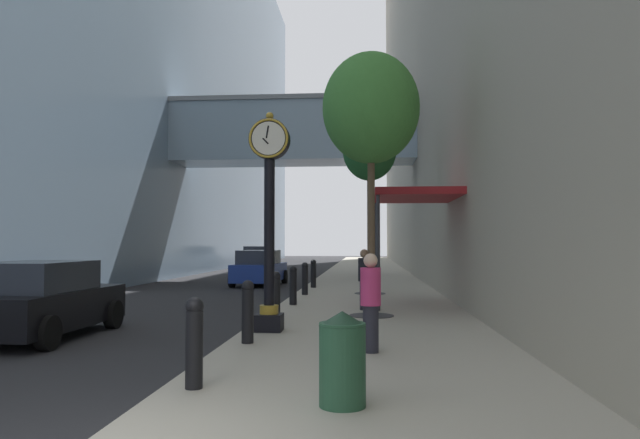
% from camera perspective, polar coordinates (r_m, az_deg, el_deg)
% --- Properties ---
extents(ground_plane, '(110.00, 110.00, 0.00)m').
position_cam_1_polar(ground_plane, '(31.99, -0.07, -5.79)').
color(ground_plane, '#262628').
rests_on(ground_plane, ground).
extents(sidewalk_right, '(5.21, 80.00, 0.14)m').
position_cam_1_polar(sidewalk_right, '(34.88, 4.61, -5.38)').
color(sidewalk_right, '#ADA593').
rests_on(sidewalk_right, ground).
extents(building_block_left, '(22.45, 80.00, 30.50)m').
position_cam_1_polar(building_block_left, '(40.13, -18.44, 17.10)').
color(building_block_left, '#758EA8').
rests_on(building_block_left, ground).
extents(street_clock, '(0.84, 0.55, 4.53)m').
position_cam_1_polar(street_clock, '(12.10, -4.98, 0.93)').
color(street_clock, black).
rests_on(street_clock, sidewalk_right).
extents(bollard_nearest, '(0.23, 0.23, 1.13)m').
position_cam_1_polar(bollard_nearest, '(7.59, -12.18, -11.48)').
color(bollard_nearest, black).
rests_on(bollard_nearest, sidewalk_right).
extents(bollard_second, '(0.23, 0.23, 1.13)m').
position_cam_1_polar(bollard_second, '(10.75, -7.08, -8.78)').
color(bollard_second, black).
rests_on(bollard_second, sidewalk_right).
extents(bollard_third, '(0.23, 0.23, 1.13)m').
position_cam_1_polar(bollard_third, '(13.97, -4.34, -7.29)').
color(bollard_third, black).
rests_on(bollard_third, sidewalk_right).
extents(bollard_fourth, '(0.23, 0.23, 1.13)m').
position_cam_1_polar(bollard_fourth, '(17.21, -2.64, -6.35)').
color(bollard_fourth, black).
rests_on(bollard_fourth, sidewalk_right).
extents(bollard_fifth, '(0.23, 0.23, 1.13)m').
position_cam_1_polar(bollard_fifth, '(20.47, -1.49, -5.71)').
color(bollard_fifth, black).
rests_on(bollard_fifth, sidewalk_right).
extents(bollard_sixth, '(0.23, 0.23, 1.13)m').
position_cam_1_polar(bollard_sixth, '(23.73, -0.65, -5.24)').
color(bollard_sixth, black).
rests_on(bollard_sixth, sidewalk_right).
extents(street_tree_near, '(2.44, 2.44, 6.60)m').
position_cam_1_polar(street_tree_near, '(14.95, 4.99, 10.67)').
color(street_tree_near, '#333335').
rests_on(street_tree_near, sidewalk_right).
extents(street_tree_mid_near, '(1.93, 1.93, 6.27)m').
position_cam_1_polar(street_tree_mid_near, '(21.19, 4.86, 6.63)').
color(street_tree_mid_near, '#333335').
rests_on(street_tree_mid_near, sidewalk_right).
extents(trash_bin, '(0.53, 0.53, 1.05)m').
position_cam_1_polar(trash_bin, '(6.65, 2.20, -13.30)').
color(trash_bin, '#234C33').
rests_on(trash_bin, sidewalk_right).
extents(pedestrian_walking, '(0.39, 0.39, 1.63)m').
position_cam_1_polar(pedestrian_walking, '(9.79, 4.97, -7.84)').
color(pedestrian_walking, '#23232D').
rests_on(pedestrian_walking, sidewalk_right).
extents(pedestrian_by_clock, '(0.48, 0.48, 1.64)m').
position_cam_1_polar(pedestrian_by_clock, '(15.88, 4.36, -5.71)').
color(pedestrian_by_clock, '#23232D').
rests_on(pedestrian_by_clock, sidewalk_right).
extents(storefront_awning, '(2.40, 3.60, 3.30)m').
position_cam_1_polar(storefront_awning, '(17.42, 9.14, 2.12)').
color(storefront_awning, maroon).
rests_on(storefront_awning, sidewalk_right).
extents(car_blue_near, '(2.17, 4.20, 1.61)m').
position_cam_1_polar(car_blue_near, '(26.96, -5.94, -4.76)').
color(car_blue_near, navy).
rests_on(car_blue_near, ground).
extents(car_black_mid, '(2.03, 4.04, 1.57)m').
position_cam_1_polar(car_black_mid, '(13.34, -25.60, -7.16)').
color(car_black_mid, black).
rests_on(car_black_mid, ground).
extents(car_white_far, '(2.06, 4.60, 1.69)m').
position_cam_1_polar(car_white_far, '(44.83, -6.11, -3.73)').
color(car_white_far, silver).
rests_on(car_white_far, ground).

